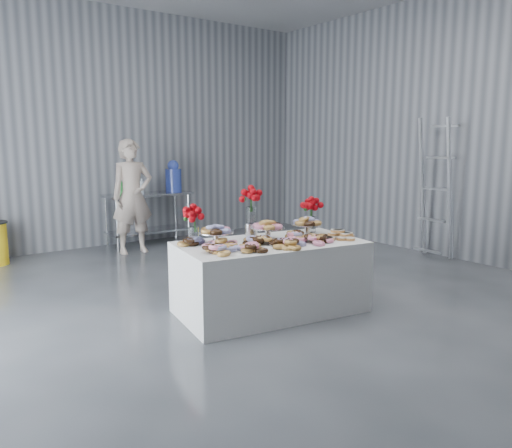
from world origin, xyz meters
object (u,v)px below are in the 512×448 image
(prep_table, at_px, (148,209))
(person, at_px, (132,197))
(water_jug, at_px, (173,177))
(stepladder, at_px, (436,189))
(display_table, at_px, (270,277))

(prep_table, relative_size, person, 0.82)
(prep_table, xyz_separation_m, person, (-0.45, -0.44, 0.29))
(prep_table, bearing_deg, water_jug, -0.00)
(prep_table, xyz_separation_m, stepladder, (3.13, -3.50, 0.45))
(display_table, height_order, water_jug, water_jug)
(water_jug, distance_m, person, 1.08)
(display_table, xyz_separation_m, water_jug, (0.90, 3.98, 0.77))
(stepladder, bearing_deg, prep_table, 131.80)
(person, height_order, stepladder, stepladder)
(prep_table, height_order, person, person)
(prep_table, height_order, stepladder, stepladder)
(display_table, distance_m, stepladder, 3.63)
(water_jug, relative_size, stepladder, 0.26)
(display_table, relative_size, person, 1.04)
(person, bearing_deg, display_table, -86.73)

